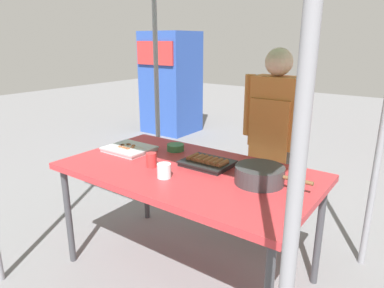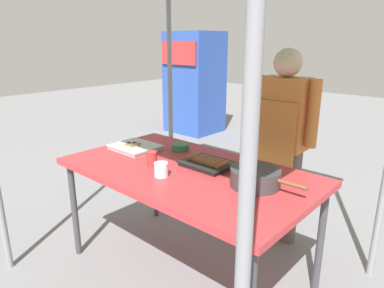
% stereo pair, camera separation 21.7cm
% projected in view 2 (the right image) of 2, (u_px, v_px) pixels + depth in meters
% --- Properties ---
extents(ground_plane, '(18.00, 18.00, 0.00)m').
position_uv_depth(ground_plane, '(187.00, 270.00, 2.40)').
color(ground_plane, slate).
extents(stall_table, '(1.60, 0.90, 0.75)m').
position_uv_depth(stall_table, '(187.00, 176.00, 2.19)').
color(stall_table, '#C63338').
rests_on(stall_table, ground).
extents(tray_grilled_sausages, '(0.31, 0.25, 0.05)m').
position_uv_depth(tray_grilled_sausages, '(207.00, 163.00, 2.21)').
color(tray_grilled_sausages, black).
rests_on(tray_grilled_sausages, stall_table).
extents(tray_meat_skewers, '(0.33, 0.28, 0.04)m').
position_uv_depth(tray_meat_skewers, '(135.00, 147.00, 2.56)').
color(tray_meat_skewers, silver).
rests_on(tray_meat_skewers, stall_table).
extents(cooking_wok, '(0.44, 0.28, 0.10)m').
position_uv_depth(cooking_wok, '(256.00, 177.00, 1.91)').
color(cooking_wok, '#38383A').
rests_on(cooking_wok, stall_table).
extents(condiment_bowl, '(0.13, 0.13, 0.05)m').
position_uv_depth(condiment_bowl, '(180.00, 147.00, 2.54)').
color(condiment_bowl, '#33723F').
rests_on(condiment_bowl, stall_table).
extents(drink_cup_near_edge, '(0.08, 0.08, 0.09)m').
position_uv_depth(drink_cup_near_edge, '(161.00, 170.00, 2.04)').
color(drink_cup_near_edge, white).
rests_on(drink_cup_near_edge, stall_table).
extents(drink_cup_by_wok, '(0.07, 0.07, 0.09)m').
position_uv_depth(drink_cup_by_wok, '(152.00, 159.00, 2.22)').
color(drink_cup_by_wok, red).
rests_on(drink_cup_by_wok, stall_table).
extents(vendor_woman, '(0.52, 0.22, 1.47)m').
position_uv_depth(vendor_woman, '(282.00, 133.00, 2.57)').
color(vendor_woman, '#595147').
rests_on(vendor_woman, ground).
extents(neighbor_stall_right, '(0.81, 0.77, 1.66)m').
position_uv_depth(neighbor_stall_right, '(194.00, 83.00, 5.84)').
color(neighbor_stall_right, '#2D51B2').
rests_on(neighbor_stall_right, ground).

